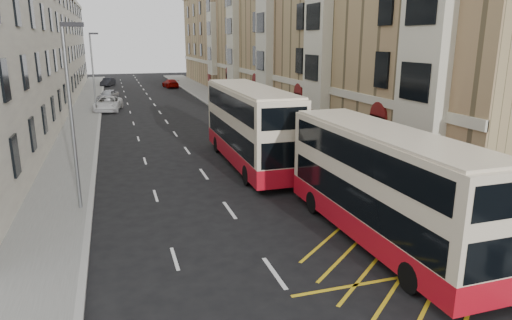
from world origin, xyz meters
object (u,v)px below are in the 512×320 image
object	(u,v)px
double_decker_front	(382,186)
pedestrian_mid	(488,224)
car_dark	(108,82)
white_van	(108,104)
street_lamp_far	(93,68)
double_decker_rear	(250,126)
car_silver	(108,95)
pedestrian_far	(502,247)
car_red	(170,83)
street_lamp_near	(72,108)

from	to	relation	value
double_decker_front	pedestrian_mid	world-z (taller)	double_decker_front
car_dark	white_van	bearing A→B (deg)	-72.47
street_lamp_far	double_decker_rear	xyz separation A→B (m)	(9.44, -24.92, -2.22)
car_silver	pedestrian_far	bearing A→B (deg)	-54.83
double_decker_front	pedestrian_mid	size ratio (longest dim) A/B	7.14
car_dark	car_red	world-z (taller)	car_dark
double_decker_front	car_silver	size ratio (longest dim) A/B	2.68
white_van	pedestrian_far	bearing A→B (deg)	-64.42
double_decker_front	car_dark	bearing A→B (deg)	97.82
street_lamp_far	pedestrian_mid	bearing A→B (deg)	-69.39
pedestrian_mid	pedestrian_far	world-z (taller)	pedestrian_far
white_van	car_red	bearing A→B (deg)	76.37
street_lamp_near	car_silver	xyz separation A→B (m)	(1.17, 39.76, -3.94)
street_lamp_near	pedestrian_far	size ratio (longest dim) A/B	4.92
double_decker_rear	pedestrian_far	bearing A→B (deg)	-75.05
street_lamp_far	double_decker_front	world-z (taller)	street_lamp_far
pedestrian_mid	pedestrian_far	bearing A→B (deg)	-148.21
street_lamp_far	double_decker_rear	size ratio (longest dim) A/B	0.67
pedestrian_far	double_decker_rear	bearing A→B (deg)	-37.42
double_decker_rear	car_silver	xyz separation A→B (m)	(-8.27, 34.68, -1.73)
street_lamp_far	pedestrian_mid	size ratio (longest dim) A/B	5.25
pedestrian_mid	car_red	distance (m)	62.25
street_lamp_far	car_red	world-z (taller)	street_lamp_far
car_red	street_lamp_near	bearing A→B (deg)	71.89
double_decker_rear	car_dark	size ratio (longest dim) A/B	2.93
street_lamp_far	double_decker_front	size ratio (longest dim) A/B	0.74
pedestrian_mid	street_lamp_far	bearing A→B (deg)	84.74
double_decker_front	car_red	size ratio (longest dim) A/B	2.36
double_decker_front	double_decker_rear	world-z (taller)	double_decker_rear
street_lamp_far	pedestrian_far	distance (m)	42.59
street_lamp_near	double_decker_front	xyz separation A→B (m)	(10.97, -6.87, -2.43)
car_silver	car_dark	bearing A→B (deg)	111.57
street_lamp_near	pedestrian_far	distance (m)	17.23
double_decker_rear	car_dark	xyz separation A→B (m)	(-8.29, 54.10, -1.75)
street_lamp_near	car_dark	size ratio (longest dim) A/B	1.96
street_lamp_far	white_van	size ratio (longest dim) A/B	1.45
street_lamp_near	car_red	distance (m)	54.85
pedestrian_mid	white_van	xyz separation A→B (m)	(-13.32, 39.23, -0.14)
street_lamp_far	double_decker_rear	bearing A→B (deg)	-69.26
street_lamp_far	pedestrian_mid	world-z (taller)	street_lamp_far
pedestrian_mid	white_van	size ratio (longest dim) A/B	0.28
car_dark	car_red	bearing A→B (deg)	-12.53
pedestrian_far	white_van	size ratio (longest dim) A/B	0.29
car_dark	car_red	xyz separation A→B (m)	(9.56, -5.53, -0.00)
white_van	car_dark	size ratio (longest dim) A/B	1.35
car_silver	street_lamp_far	bearing A→B (deg)	-75.32
double_decker_front	car_dark	distance (m)	66.79
pedestrian_mid	pedestrian_far	size ratio (longest dim) A/B	0.94
double_decker_rear	pedestrian_mid	distance (m)	14.55
double_decker_front	double_decker_rear	bearing A→B (deg)	96.66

